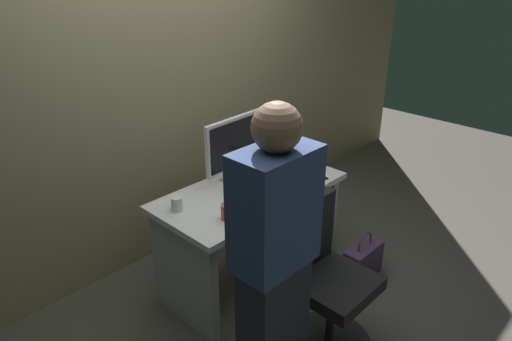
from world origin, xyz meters
TOP-DOWN VIEW (x-y plane):
  - ground_plane at (0.00, 0.00)m, footprint 9.00×9.00m
  - wall_back at (0.00, 0.84)m, footprint 6.40×0.10m
  - desk at (0.00, 0.00)m, footprint 1.32×0.66m
  - office_chair at (-0.13, -0.74)m, footprint 0.52×0.52m
  - person_at_desk at (-0.62, -0.76)m, footprint 0.40×0.24m
  - monitor at (0.04, 0.18)m, footprint 0.54×0.15m
  - keyboard at (-0.06, -0.11)m, footprint 0.44×0.15m
  - mouse at (0.27, -0.12)m, footprint 0.06×0.10m
  - cup_near_keyboard at (-0.38, -0.18)m, footprint 0.08×0.08m
  - cup_by_monitor at (-0.52, 0.12)m, footprint 0.07×0.07m
  - book_stack at (0.39, 0.05)m, footprint 0.21×0.18m
  - cell_phone at (0.47, -0.22)m, footprint 0.10×0.16m
  - handbag at (0.59, -0.58)m, footprint 0.34×0.14m

SIDE VIEW (x-z plane):
  - ground_plane at x=0.00m, z-range 0.00..0.00m
  - handbag at x=0.59m, z-range -0.05..0.33m
  - office_chair at x=-0.13m, z-range -0.04..0.90m
  - desk at x=0.00m, z-range 0.13..0.88m
  - cell_phone at x=0.47m, z-range 0.75..0.75m
  - keyboard at x=-0.06m, z-range 0.75..0.77m
  - mouse at x=0.27m, z-range 0.75..0.78m
  - cup_by_monitor at x=-0.52m, z-range 0.75..0.84m
  - cup_near_keyboard at x=-0.38m, z-range 0.75..0.84m
  - book_stack at x=0.39m, z-range 0.75..0.88m
  - person_at_desk at x=-0.62m, z-range 0.02..1.66m
  - monitor at x=0.04m, z-range 0.77..1.23m
  - wall_back at x=0.00m, z-range 0.00..3.00m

